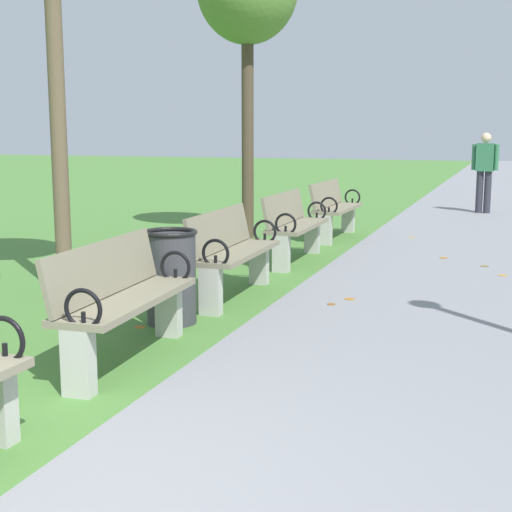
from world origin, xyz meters
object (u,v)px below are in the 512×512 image
object	(u,v)px
park_bench_2	(122,298)
park_bench_3	(232,251)
park_bench_4	(294,225)
park_bench_5	(334,208)
pedestrian_walking	(485,168)
trash_bin	(171,276)

from	to	relation	value
park_bench_2	park_bench_3	distance (m)	2.26
park_bench_4	park_bench_5	bearing A→B (deg)	90.00
park_bench_3	park_bench_5	size ratio (longest dim) A/B	1.00
park_bench_5	pedestrian_walking	bearing A→B (deg)	64.55
park_bench_2	park_bench_5	size ratio (longest dim) A/B	1.01
park_bench_2	trash_bin	distance (m)	1.15
park_bench_5	pedestrian_walking	xyz separation A→B (m)	(2.08, 4.37, 0.44)
pedestrian_walking	trash_bin	distance (m)	10.25
park_bench_3	park_bench_2	bearing A→B (deg)	-90.00
park_bench_2	park_bench_4	size ratio (longest dim) A/B	1.01
park_bench_5	pedestrian_walking	world-z (taller)	pedestrian_walking
park_bench_3	pedestrian_walking	distance (m)	9.12
park_bench_3	trash_bin	distance (m)	1.14
park_bench_4	trash_bin	world-z (taller)	park_bench_4
park_bench_3	park_bench_4	world-z (taller)	same
pedestrian_walking	park_bench_5	bearing A→B (deg)	-115.45
park_bench_4	park_bench_5	size ratio (longest dim) A/B	1.00
park_bench_2	pedestrian_walking	xyz separation A→B (m)	(2.08, 11.14, 0.44)
park_bench_5	park_bench_3	bearing A→B (deg)	-90.00
park_bench_3	pedestrian_walking	size ratio (longest dim) A/B	0.99
pedestrian_walking	trash_bin	world-z (taller)	pedestrian_walking
park_bench_3	trash_bin	bearing A→B (deg)	-97.46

